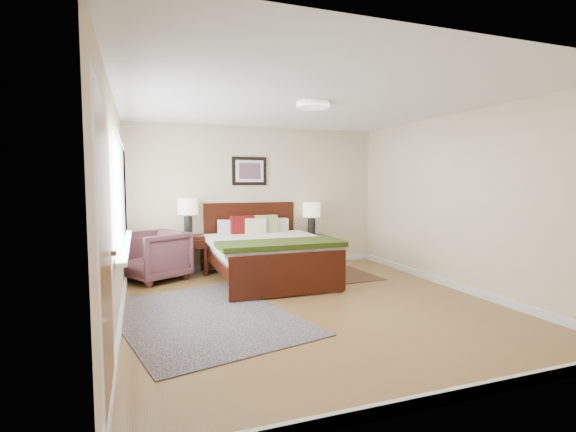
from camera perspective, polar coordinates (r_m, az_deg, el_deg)
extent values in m
plane|color=brown|center=(5.35, 3.30, -11.96)|extent=(5.00, 5.00, 0.00)
cube|color=beige|center=(7.50, -4.15, 2.53)|extent=(4.50, 0.04, 2.50)
cube|color=beige|center=(3.01, 22.38, -1.10)|extent=(4.50, 0.04, 2.50)
cube|color=beige|center=(4.73, -22.59, 0.90)|extent=(0.04, 5.00, 2.50)
cube|color=beige|center=(6.36, 22.36, 1.79)|extent=(0.04, 5.00, 2.50)
cube|color=white|center=(5.22, 3.43, 15.37)|extent=(4.50, 5.00, 0.02)
cube|color=silver|center=(5.42, -22.07, 2.94)|extent=(0.02, 2.72, 1.32)
cube|color=silver|center=(5.42, -21.91, 2.95)|extent=(0.01, 2.60, 1.20)
cube|color=silver|center=(5.47, -21.34, -3.65)|extent=(0.10, 2.72, 0.04)
cube|color=silver|center=(3.01, -23.85, -4.21)|extent=(0.01, 1.00, 2.18)
cube|color=brown|center=(3.01, -23.63, -4.96)|extent=(0.01, 0.90, 2.10)
cylinder|color=#999999|center=(3.39, -22.75, -4.74)|extent=(0.04, 0.04, 0.04)
cylinder|color=white|center=(5.21, 3.43, 14.94)|extent=(0.40, 0.40, 0.07)
cylinder|color=beige|center=(5.22, 3.43, 15.31)|extent=(0.44, 0.44, 0.01)
cube|color=#361208|center=(7.47, -5.21, -2.54)|extent=(1.64, 0.06, 1.15)
cube|color=#361208|center=(5.57, 0.20, -8.02)|extent=(1.64, 0.06, 0.57)
cube|color=#361208|center=(6.35, -9.69, -6.31)|extent=(0.06, 2.05, 0.18)
cube|color=#361208|center=(6.79, 3.42, -5.53)|extent=(0.06, 2.05, 0.18)
cube|color=beige|center=(6.50, -2.91, -4.80)|extent=(1.54, 2.03, 0.23)
cube|color=beige|center=(6.39, -2.66, -3.58)|extent=(1.72, 1.80, 0.10)
cube|color=#313D11|center=(5.84, -1.00, -3.86)|extent=(1.76, 0.70, 0.07)
cube|color=beige|center=(7.14, -7.52, -1.58)|extent=(0.51, 0.18, 0.27)
cube|color=beige|center=(7.32, -2.04, -1.38)|extent=(0.51, 0.18, 0.27)
cube|color=#550909|center=(7.05, -6.26, -1.31)|extent=(0.40, 0.17, 0.33)
cube|color=#888F52|center=(7.15, -3.07, -1.20)|extent=(0.40, 0.16, 0.33)
cube|color=beige|center=(7.02, -4.49, -1.49)|extent=(0.35, 0.13, 0.29)
cube|color=black|center=(7.43, -5.31, 6.13)|extent=(0.62, 0.03, 0.50)
cube|color=silver|center=(7.41, -5.27, 6.13)|extent=(0.50, 0.01, 0.38)
cube|color=#A52D23|center=(7.40, -5.25, 6.13)|extent=(0.38, 0.01, 0.28)
cube|color=#361208|center=(7.09, -13.45, -2.82)|extent=(0.54, 0.49, 0.05)
cube|color=#361208|center=(6.90, -15.20, -5.75)|extent=(0.05, 0.05, 0.60)
cube|color=#361208|center=(6.96, -11.22, -5.60)|extent=(0.05, 0.05, 0.60)
cube|color=#361208|center=(7.32, -15.47, -5.16)|extent=(0.05, 0.05, 0.60)
cube|color=#361208|center=(7.37, -11.72, -5.02)|extent=(0.05, 0.05, 0.60)
cube|color=#361208|center=(6.87, -13.22, -3.89)|extent=(0.48, 0.03, 0.14)
cube|color=#361208|center=(7.66, 3.23, -2.93)|extent=(0.55, 0.41, 0.05)
cube|color=#361208|center=(7.45, 2.02, -5.23)|extent=(0.05, 0.05, 0.50)
cube|color=#361208|center=(7.64, 5.42, -5.00)|extent=(0.05, 0.05, 0.50)
cube|color=#361208|center=(7.77, 1.06, -4.81)|extent=(0.05, 0.05, 0.50)
cube|color=#361208|center=(7.95, 4.35, -4.61)|extent=(0.05, 0.05, 0.50)
cube|color=#361208|center=(7.50, 3.79, -3.87)|extent=(0.49, 0.03, 0.14)
cube|color=#361208|center=(7.72, 3.22, -5.70)|extent=(0.49, 0.35, 0.03)
cube|color=black|center=(7.71, 3.22, -5.48)|extent=(0.20, 0.26, 0.03)
cube|color=black|center=(7.70, 3.22, -5.23)|extent=(0.20, 0.26, 0.03)
cube|color=black|center=(7.70, 3.22, -4.97)|extent=(0.20, 0.26, 0.03)
cube|color=black|center=(7.69, 3.22, -4.71)|extent=(0.20, 0.26, 0.03)
cube|color=black|center=(7.69, 3.22, -4.46)|extent=(0.20, 0.26, 0.03)
cylinder|color=black|center=(7.06, -13.48, -1.30)|extent=(0.14, 0.14, 0.32)
cylinder|color=black|center=(7.05, -13.51, 0.16)|extent=(0.02, 0.02, 0.06)
cylinder|color=beige|center=(7.04, -13.53, 1.30)|extent=(0.32, 0.32, 0.26)
cylinder|color=black|center=(7.63, 3.24, -1.52)|extent=(0.14, 0.14, 0.32)
cylinder|color=black|center=(7.62, 3.24, -0.17)|extent=(0.02, 0.02, 0.06)
cylinder|color=beige|center=(7.60, 3.25, 0.88)|extent=(0.32, 0.32, 0.26)
imported|color=brown|center=(6.82, -17.74, -5.20)|extent=(1.15, 1.14, 0.77)
cube|color=#0F0D41|center=(4.96, -11.41, -13.34)|extent=(2.33, 2.87, 0.01)
cube|color=black|center=(7.03, 7.85, -7.88)|extent=(0.85, 1.22, 0.01)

